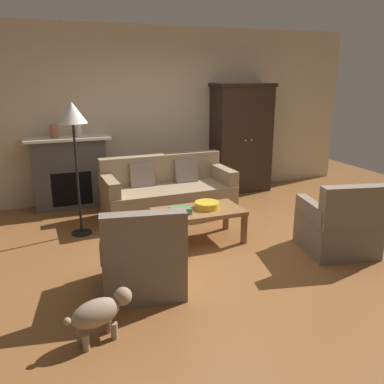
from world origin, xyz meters
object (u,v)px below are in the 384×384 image
armchair_near_right (339,227)px  floor_lamp (73,121)px  dog (100,312)px  book_stack (181,211)px  fruit_bowl (207,205)px  fireplace (70,172)px  coffee_table (198,214)px  mantel_vase_terracotta (54,131)px  mantel_vase_cream (79,130)px  armchair_near_left (143,260)px  armoire (241,138)px  couch (168,194)px

armchair_near_right → floor_lamp: (-2.78, 1.68, 1.17)m
dog → book_stack: bearing=51.3°
fruit_bowl → fireplace: bearing=126.5°
coffee_table → mantel_vase_terracotta: (-1.53, 2.00, 0.85)m
coffee_table → mantel_vase_cream: mantel_vase_cream is taller
coffee_table → armchair_near_left: size_ratio=1.24×
armoire → fireplace: bearing=178.5°
book_stack → dog: book_stack is taller
armoire → dog: size_ratio=3.42×
armoire → mantel_vase_cream: bearing=178.8°
armoire → book_stack: size_ratio=7.13×
mantel_vase_cream → fruit_bowl: bearing=-56.8°
fruit_bowl → book_stack: fruit_bowl is taller
armoire → dog: 4.72m
book_stack → armoire: bearing=47.2°
fruit_bowl → mantel_vase_cream: size_ratio=1.59×
dog → armchair_near_right: bearing=13.2°
armchair_near_right → dog: 2.98m
fireplace → couch: fireplace is taller
armoire → coffee_table: bearing=-129.5°
mantel_vase_cream → armchair_near_right: 4.00m
book_stack → mantel_vase_cream: size_ratio=1.36×
armchair_near_right → dog: armchair_near_right is taller
fruit_bowl → mantel_vase_terracotta: 2.69m
coffee_table → armchair_near_left: bearing=-135.9°
fireplace → book_stack: size_ratio=4.74×
coffee_table → mantel_vase_cream: size_ratio=5.61×
fruit_bowl → armchair_near_right: (1.30, -0.91, -0.14)m
armoire → book_stack: 2.77m
book_stack → armchair_near_right: bearing=-26.4°
armoire → book_stack: armoire is taller
coffee_table → mantel_vase_cream: bearing=120.3°
book_stack → dog: (-1.22, -1.52, -0.21)m
fruit_bowl → armchair_near_right: bearing=-35.0°
mantel_vase_cream → dog: 3.72m
floor_lamp → armchair_near_left: bearing=-76.8°
fireplace → fruit_bowl: fireplace is taller
book_stack → mantel_vase_terracotta: size_ratio=1.37×
armchair_near_right → couch: bearing=125.6°
fireplace → coffee_table: size_ratio=1.15×
armoire → mantel_vase_cream: 2.78m
fruit_bowl → armchair_near_left: size_ratio=0.35×
book_stack → armchair_near_left: size_ratio=0.30×
couch → armchair_near_right: (1.46, -2.04, -0.00)m
armchair_near_right → coffee_table: bearing=148.2°
armchair_near_left → floor_lamp: size_ratio=0.52×
couch → armchair_near_right: size_ratio=2.13×
armoire → fruit_bowl: 2.47m
fireplace → dog: fireplace is taller
coffee_table → dog: size_ratio=1.98×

